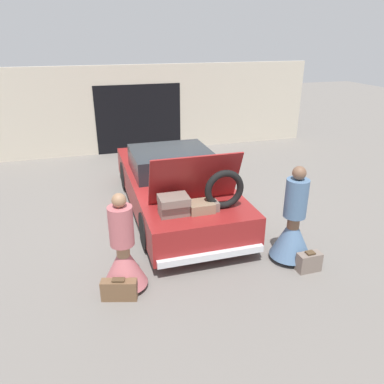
# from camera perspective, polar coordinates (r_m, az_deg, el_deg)

# --- Properties ---
(ground_plane) EXTENTS (40.00, 40.00, 0.00)m
(ground_plane) POSITION_cam_1_polar(r_m,az_deg,el_deg) (8.56, -2.59, -2.57)
(ground_plane) COLOR slate
(garage_wall_back) EXTENTS (12.00, 0.14, 2.80)m
(garage_wall_back) POSITION_cam_1_polar(r_m,az_deg,el_deg) (12.67, -8.20, 12.32)
(garage_wall_back) COLOR beige
(garage_wall_back) RESTS_ON ground_plane
(car) EXTENTS (2.00, 5.02, 1.78)m
(car) POSITION_cam_1_polar(r_m,az_deg,el_deg) (8.31, -2.66, 1.14)
(car) COLOR maroon
(car) RESTS_ON ground_plane
(person_left) EXTENTS (0.70, 0.70, 1.61)m
(person_left) POSITION_cam_1_polar(r_m,az_deg,el_deg) (5.87, -10.39, -9.60)
(person_left) COLOR #997051
(person_left) RESTS_ON ground_plane
(person_right) EXTENTS (0.72, 0.72, 1.73)m
(person_right) POSITION_cam_1_polar(r_m,az_deg,el_deg) (6.67, 15.09, -5.34)
(person_right) COLOR brown
(person_right) RESTS_ON ground_plane
(suitcase_beside_left_person) EXTENTS (0.56, 0.31, 0.35)m
(suitcase_beside_left_person) POSITION_cam_1_polar(r_m,az_deg,el_deg) (5.87, -11.02, -14.40)
(suitcase_beside_left_person) COLOR brown
(suitcase_beside_left_person) RESTS_ON ground_plane
(suitcase_beside_right_person) EXTENTS (0.41, 0.20, 0.36)m
(suitcase_beside_right_person) POSITION_cam_1_polar(r_m,az_deg,el_deg) (6.66, 17.39, -10.13)
(suitcase_beside_right_person) COLOR #75665B
(suitcase_beside_right_person) RESTS_ON ground_plane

